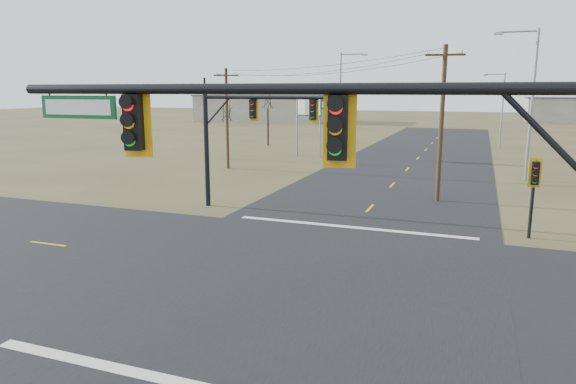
% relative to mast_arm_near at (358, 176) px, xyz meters
% --- Properties ---
extents(ground, '(320.00, 320.00, 0.00)m').
position_rel_mast_arm_near_xyz_m(ground, '(-3.86, 8.64, -5.35)').
color(ground, brown).
rests_on(ground, ground).
extents(road_ew, '(160.00, 14.00, 0.02)m').
position_rel_mast_arm_near_xyz_m(road_ew, '(-3.86, 8.64, -5.34)').
color(road_ew, black).
rests_on(road_ew, ground).
extents(road_ns, '(14.00, 160.00, 0.02)m').
position_rel_mast_arm_near_xyz_m(road_ns, '(-3.86, 8.64, -5.34)').
color(road_ns, black).
rests_on(road_ns, ground).
extents(stop_bar_far, '(12.00, 0.40, 0.01)m').
position_rel_mast_arm_near_xyz_m(stop_bar_far, '(-3.86, 16.14, -5.32)').
color(stop_bar_far, silver).
rests_on(stop_bar_far, road_ns).
extents(mast_arm_near, '(10.66, 0.50, 7.36)m').
position_rel_mast_arm_near_xyz_m(mast_arm_near, '(0.00, 0.00, 0.00)').
color(mast_arm_near, black).
rests_on(mast_arm_near, ground).
extents(mast_arm_far, '(8.84, 0.42, 6.95)m').
position_rel_mast_arm_near_xyz_m(mast_arm_far, '(-10.07, 18.12, -0.32)').
color(mast_arm_far, black).
rests_on(mast_arm_far, ground).
extents(pedestal_signal_ne, '(0.59, 0.50, 3.78)m').
position_rel_mast_arm_near_xyz_m(pedestal_signal_ne, '(4.27, 17.08, -2.55)').
color(pedestal_signal_ne, black).
rests_on(pedestal_signal_ne, ground).
extents(utility_pole_near, '(2.28, 0.49, 9.39)m').
position_rel_mast_arm_near_xyz_m(utility_pole_near, '(-0.39, 24.17, -0.47)').
color(utility_pole_near, '#402F1B').
rests_on(utility_pole_near, ground).
extents(utility_pole_far, '(1.98, 0.93, 8.60)m').
position_rel_mast_arm_near_xyz_m(utility_pole_far, '(-18.73, 31.82, -0.85)').
color(utility_pole_far, '#402F1B').
rests_on(utility_pole_far, ground).
extents(highway_sign, '(3.14, 1.20, 6.20)m').
position_rel_mast_arm_near_xyz_m(highway_sign, '(-14.73, 42.18, -0.97)').
color(highway_sign, gray).
rests_on(highway_sign, ground).
extents(streetlight_a, '(3.13, 0.44, 11.17)m').
position_rel_mast_arm_near_xyz_m(streetlight_a, '(5.06, 34.32, 0.92)').
color(streetlight_a, gray).
rests_on(streetlight_a, ground).
extents(streetlight_b, '(2.46, 0.34, 8.79)m').
position_rel_mast_arm_near_xyz_m(streetlight_b, '(3.91, 57.47, -0.42)').
color(streetlight_b, gray).
rests_on(streetlight_b, ground).
extents(streetlight_c, '(3.00, 0.43, 10.72)m').
position_rel_mast_arm_near_xyz_m(streetlight_c, '(-12.49, 47.00, 0.67)').
color(streetlight_c, gray).
rests_on(streetlight_c, ground).
extents(bare_tree_a, '(3.17, 3.17, 5.85)m').
position_rel_mast_arm_near_xyz_m(bare_tree_a, '(-21.65, 37.45, -0.72)').
color(bare_tree_a, black).
rests_on(bare_tree_a, ground).
extents(bare_tree_b, '(3.48, 3.48, 7.02)m').
position_rel_mast_arm_near_xyz_m(bare_tree_b, '(-22.76, 50.58, 0.26)').
color(bare_tree_b, black).
rests_on(bare_tree_b, ground).
extents(warehouse_left, '(28.00, 14.00, 5.50)m').
position_rel_mast_arm_near_xyz_m(warehouse_left, '(-43.86, 98.64, -2.60)').
color(warehouse_left, '#A9A696').
rests_on(warehouse_left, ground).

